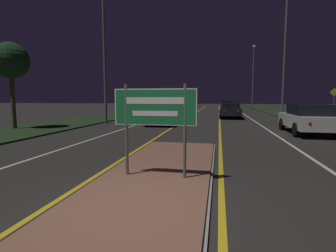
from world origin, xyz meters
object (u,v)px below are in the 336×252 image
Objects in this scene: highway_sign at (155,112)px; car_receding_1 at (230,110)px; car_approaching_0 at (163,114)px; car_receding_0 at (307,118)px; streetlight_right_far at (253,71)px; car_receding_3 at (228,104)px; warning_sign at (334,102)px; streetlight_right_near at (286,31)px; car_receding_2 at (228,106)px; streetlight_left_near at (104,22)px.

highway_sign reaches higher than car_receding_1.
car_receding_0 is at bearing -21.50° from car_approaching_0.
car_receding_1 is at bearing 108.95° from car_receding_0.
highway_sign is at bearing -97.11° from car_receding_1.
streetlight_right_far is 2.11× the size of car_receding_3.
highway_sign is 17.48m from warning_sign.
car_approaching_0 is (-4.86, -6.86, -0.00)m from car_receding_1.
car_receding_0 is 30.68m from car_receding_3.
car_receding_1 is at bearing -102.47° from streetlight_right_far.
highway_sign is 0.20× the size of streetlight_right_far.
car_receding_0 is (-0.76, -9.00, -6.47)m from streetlight_right_near.
highway_sign is 0.43× the size of car_receding_3.
car_receding_2 is at bearing 84.97° from highway_sign.
streetlight_right_near is at bearing -67.14° from car_receding_2.
car_receding_2 is (-3.41, 18.91, 0.00)m from car_receding_0.
car_receding_2 is at bearing 72.47° from car_approaching_0.
streetlight_left_near is at bearing -116.79° from streetlight_right_far.
streetlight_right_far is at bearing 63.21° from streetlight_left_near.
car_receding_0 reaches higher than car_approaching_0.
streetlight_right_near is 1.07× the size of streetlight_right_far.
streetlight_left_near is 1.03× the size of streetlight_right_far.
highway_sign is 19.32m from car_receding_1.
car_receding_3 is at bearing 88.74° from car_receding_1.
streetlight_right_near is 2.52× the size of car_receding_2.
warning_sign is at bearing -75.31° from car_receding_3.
car_receding_3 is at bearing 78.97° from car_approaching_0.
car_receding_1 is (-3.49, 10.15, -0.05)m from car_receding_0.
streetlight_left_near is at bearing -155.84° from streetlight_right_near.
car_receding_2 is 0.90× the size of car_receding_3.
car_receding_2 is (0.07, 8.76, 0.06)m from car_receding_1.
streetlight_right_near reaches higher than car_receding_2.
streetlight_right_far is (-0.03, 20.22, -1.22)m from streetlight_right_near.
car_receding_2 is (2.46, 27.91, -0.74)m from highway_sign.
car_receding_0 is 1.09× the size of car_approaching_0.
streetlight_left_near is 2.27× the size of car_receding_0.
streetlight_right_far is 12.29m from car_receding_2.
car_receding_3 is at bearing 100.01° from streetlight_right_near.
car_approaching_0 is (4.13, 0.23, -6.37)m from streetlight_left_near.
car_receding_1 is at bearing -90.46° from car_receding_2.
streetlight_right_far reaches higher than car_approaching_0.
streetlight_left_near is 0.97× the size of streetlight_right_near.
warning_sign reaches higher than car_receding_2.
car_receding_0 reaches higher than car_receding_1.
streetlight_right_near reaches higher than car_receding_3.
streetlight_right_near is 12.55m from car_receding_2.
streetlight_right_far reaches higher than car_receding_2.
streetlight_right_far is 6.63m from car_receding_3.
highway_sign reaches higher than car_approaching_0.
streetlight_left_near is at bearing -170.27° from warning_sign.
car_receding_1 is 1.93× the size of warning_sign.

